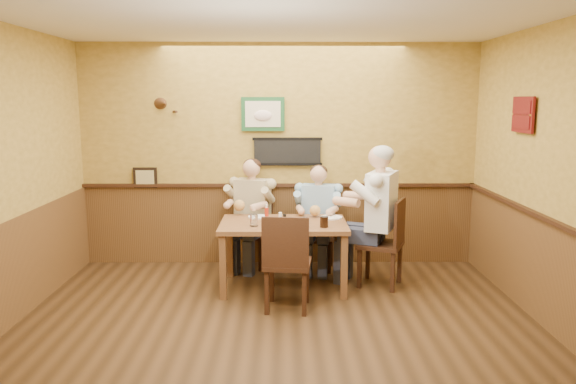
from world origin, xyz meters
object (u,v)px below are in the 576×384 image
(diner_white_elder, at_px, (381,224))
(cola_tumbler, at_px, (324,222))
(diner_blue_polo, at_px, (318,223))
(chair_back_right, at_px, (318,237))
(pepper_shaker, at_px, (285,218))
(water_glass_left, at_px, (254,220))
(chair_back_left, at_px, (253,233))
(chair_near_side, at_px, (288,261))
(diner_tan_shirt, at_px, (253,219))
(salt_shaker, at_px, (280,217))
(hot_sauce_bottle, at_px, (267,214))
(chair_right_end, at_px, (380,242))
(water_glass_mid, at_px, (305,222))
(dining_table, at_px, (283,230))

(diner_white_elder, distance_m, cola_tumbler, 0.74)
(diner_white_elder, bearing_deg, diner_blue_polo, -109.53)
(chair_back_right, distance_m, pepper_shaker, 0.88)
(diner_white_elder, distance_m, water_glass_left, 1.44)
(diner_blue_polo, relative_size, diner_white_elder, 0.82)
(chair_back_left, relative_size, diner_white_elder, 0.60)
(chair_back_left, distance_m, pepper_shaker, 0.97)
(diner_white_elder, bearing_deg, water_glass_left, -57.20)
(chair_near_side, relative_size, diner_tan_shirt, 0.80)
(chair_near_side, bearing_deg, salt_shaker, -77.36)
(diner_blue_polo, distance_m, pepper_shaker, 0.82)
(diner_tan_shirt, distance_m, water_glass_left, 1.01)
(chair_back_left, relative_size, hot_sauce_bottle, 4.88)
(water_glass_left, height_order, pepper_shaker, water_glass_left)
(chair_right_end, height_order, water_glass_mid, chair_right_end)
(chair_back_left, xyz_separation_m, diner_blue_polo, (0.82, -0.13, 0.16))
(chair_back_left, relative_size, water_glass_mid, 8.07)
(water_glass_left, bearing_deg, diner_tan_shirt, 93.92)
(chair_back_left, xyz_separation_m, salt_shaker, (0.35, -0.74, 0.37))
(dining_table, distance_m, chair_right_end, 1.11)
(chair_near_side, bearing_deg, water_glass_mid, -107.76)
(chair_back_right, bearing_deg, dining_table, -113.37)
(chair_back_left, distance_m, chair_back_right, 0.83)
(chair_right_end, bearing_deg, pepper_shaker, -63.58)
(dining_table, height_order, water_glass_mid, water_glass_mid)
(chair_back_right, xyz_separation_m, salt_shaker, (-0.47, -0.61, 0.39))
(water_glass_left, bearing_deg, dining_table, 30.12)
(water_glass_mid, bearing_deg, dining_table, 132.65)
(diner_blue_polo, bearing_deg, pepper_shaker, -112.37)
(diner_blue_polo, height_order, salt_shaker, diner_blue_polo)
(diner_tan_shirt, bearing_deg, chair_right_end, -7.59)
(cola_tumbler, bearing_deg, chair_near_side, -133.69)
(dining_table, height_order, chair_near_side, chair_near_side)
(chair_back_left, relative_size, water_glass_left, 6.72)
(chair_right_end, bearing_deg, water_glass_mid, -47.65)
(diner_blue_polo, bearing_deg, chair_back_left, -179.51)
(chair_back_left, distance_m, chair_near_side, 1.52)
(diner_tan_shirt, distance_m, diner_blue_polo, 0.83)
(chair_back_left, distance_m, chair_right_end, 1.66)
(chair_near_side, height_order, water_glass_mid, chair_near_side)
(chair_near_side, xyz_separation_m, hot_sauce_bottle, (-0.23, 0.70, 0.34))
(chair_right_end, distance_m, cola_tumbler, 0.79)
(diner_white_elder, relative_size, cola_tumbler, 12.30)
(chair_back_right, bearing_deg, water_glass_mid, -93.17)
(salt_shaker, bearing_deg, dining_table, -58.16)
(cola_tumbler, height_order, hot_sauce_bottle, hot_sauce_bottle)
(chair_back_right, xyz_separation_m, water_glass_left, (-0.75, -0.86, 0.40))
(dining_table, relative_size, chair_back_right, 1.69)
(chair_back_left, relative_size, chair_near_side, 0.87)
(chair_back_left, bearing_deg, salt_shaker, -45.74)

